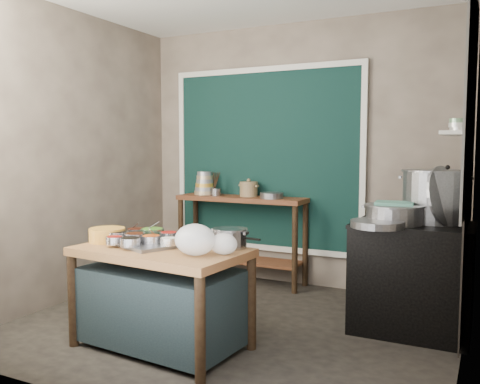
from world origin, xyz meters
The scene contains 30 objects.
floor centered at (0.00, 0.00, -0.01)m, with size 3.50×3.00×0.02m, color #2E2A23.
back_wall centered at (0.00, 1.51, 1.40)m, with size 3.50×0.02×2.80m, color gray.
left_wall centered at (-1.76, 0.00, 1.40)m, with size 0.02×3.00×2.80m, color gray.
right_wall centered at (1.76, 0.00, 1.40)m, with size 0.02×3.00×2.80m, color gray.
curtain_panel centered at (-0.35, 1.47, 1.35)m, with size 2.10×0.02×1.90m, color black.
curtain_frame centered at (-0.35, 1.46, 1.35)m, with size 2.22×0.03×2.02m, color beige, non-canonical shape.
tile_panel centered at (1.74, 0.55, 1.85)m, with size 0.02×1.70×1.70m, color #B2B2AA.
soot_patch centered at (1.74, 0.65, 0.70)m, with size 0.01×1.30×1.30m, color black.
wall_shelf centered at (1.63, 0.85, 1.60)m, with size 0.22×0.70×0.03m, color beige.
prep_table centered at (-0.26, -0.65, 0.38)m, with size 1.25×0.72×0.75m, color brown.
back_counter centered at (-0.55, 1.28, 0.47)m, with size 1.45×0.40×0.95m, color brown.
stove_block centered at (1.35, 0.55, 0.42)m, with size 0.90×0.68×0.85m, color black.
stove_top centered at (1.35, 0.55, 0.86)m, with size 0.92×0.69×0.03m, color black.
condiment_tray centered at (-0.43, -0.59, 0.76)m, with size 0.56×0.40×0.02m, color gray.
condiment_bowls centered at (-0.46, -0.58, 0.81)m, with size 0.65×0.51×0.07m.
yellow_basin centered at (-0.78, -0.62, 0.80)m, with size 0.28×0.28×0.11m, color orange.
saucepan centered at (0.20, -0.41, 0.82)m, with size 0.26×0.26×0.14m, color gray, non-canonical shape.
plastic_bag_a centered at (0.10, -0.75, 0.86)m, with size 0.29×0.25×0.22m, color white.
plastic_bag_b centered at (0.26, -0.64, 0.82)m, with size 0.20×0.17×0.15m, color white.
bowl_stack centered at (-1.02, 1.30, 1.06)m, with size 0.23×0.23×0.26m.
utensil_cup centered at (-0.85, 1.25, 0.99)m, with size 0.13×0.13×0.08m, color gray.
ceramic_crock centered at (-0.48, 1.32, 1.02)m, with size 0.21×0.21×0.14m, color olive, non-canonical shape.
wide_bowl centered at (-0.17, 1.23, 0.98)m, with size 0.25×0.25×0.06m, color gray.
stock_pot centered at (1.49, 0.70, 1.09)m, with size 0.54×0.54×0.42m, color gray, non-canonical shape.
pot_lid centered at (1.57, 0.54, 1.11)m, with size 0.47×0.47×0.02m, color gray.
steamer centered at (1.21, 0.45, 0.96)m, with size 0.47×0.47×0.15m, color gray, non-canonical shape.
green_cloth centered at (1.21, 0.45, 1.04)m, with size 0.29×0.22×0.02m, color #4B8A7B.
shallow_pan centered at (1.13, 0.20, 0.91)m, with size 0.40×0.40×0.05m, color gray.
shelf_bowl_stack centered at (1.63, 0.84, 1.66)m, with size 0.13×0.13×0.10m.
shelf_bowl_green centered at (1.63, 0.99, 1.64)m, with size 0.13×0.13×0.05m, color gray.
Camera 1 is at (1.90, -3.67, 1.49)m, focal length 38.00 mm.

